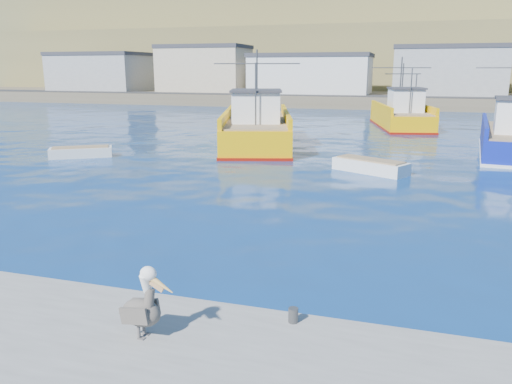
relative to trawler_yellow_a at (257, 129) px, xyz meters
The scene contains 9 objects.
ground 22.98m from the trawler_yellow_a, 76.14° to the right, with size 260.00×260.00×0.00m, color #062550.
dock_bollards 26.40m from the trawler_yellow_a, 76.64° to the right, with size 36.20×0.20×0.30m.
far_shore 87.44m from the trawler_yellow_a, 86.38° to the left, with size 200.00×81.00×24.00m.
trawler_yellow_a is the anchor object (origin of this frame).
trawler_yellow_b 17.68m from the trawler_yellow_a, 56.23° to the left, with size 6.44×12.26×6.56m.
boat_orange 19.17m from the trawler_yellow_a, 58.14° to the left, with size 5.50×7.46×5.91m.
skiff_left 12.19m from the trawler_yellow_a, 138.27° to the right, with size 3.85×3.08×0.81m.
skiff_mid 11.59m from the trawler_yellow_a, 41.42° to the right, with size 4.21×3.14×0.87m.
pelican 27.68m from the trawler_yellow_a, 77.59° to the right, with size 1.16×0.51×1.43m.
Camera 1 is at (4.90, -12.22, 5.39)m, focal length 35.00 mm.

